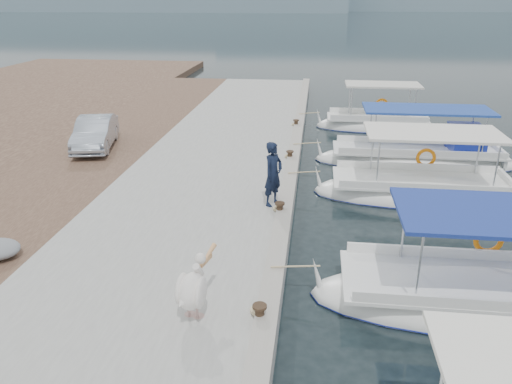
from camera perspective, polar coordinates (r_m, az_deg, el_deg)
ground at (r=13.02m, az=3.72°, el=-7.21°), size 400.00×400.00×0.00m
concrete_quay at (r=17.82m, az=-4.96°, el=1.83°), size 6.00×40.00×0.50m
quay_curb at (r=17.38m, az=4.03°, el=2.42°), size 0.44×40.00×0.12m
cobblestone_strip at (r=19.44m, az=-19.56°, el=2.34°), size 4.00×40.00×0.50m
fishing_caique_b at (r=12.05m, az=24.65°, el=-11.28°), size 7.50×2.57×2.83m
fishing_caique_c at (r=17.44m, az=18.26°, el=-0.12°), size 7.05×2.49×2.83m
fishing_caique_d at (r=20.79m, az=18.10°, el=3.55°), size 7.96×2.19×2.83m
fishing_caique_e at (r=25.85m, az=13.56°, el=7.33°), size 5.96×2.09×2.83m
mooring_bollards at (r=14.08m, az=2.73°, el=-1.72°), size 0.28×20.28×0.33m
pelican at (r=9.67m, az=-7.25°, el=-10.91°), size 0.69×1.52×1.17m
fisherman at (r=14.40m, az=1.98°, el=2.06°), size 0.76×0.83×1.90m
parked_car at (r=21.05m, az=-17.91°, el=6.45°), size 2.13×3.95×1.24m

